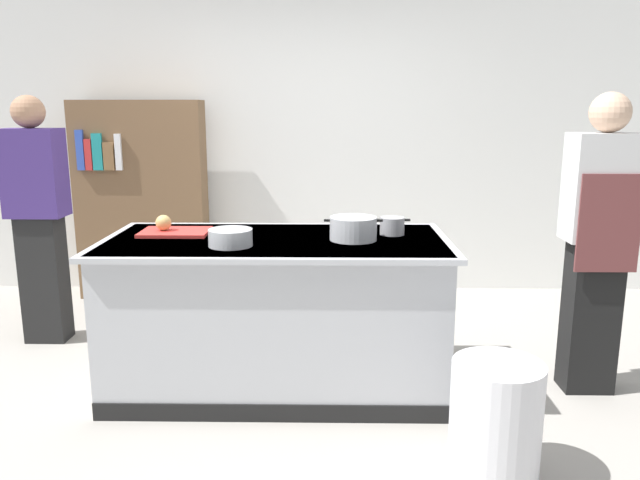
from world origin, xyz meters
The scene contains 12 objects.
ground_plane centered at (0.00, 0.00, 0.00)m, with size 10.00×10.00×0.00m, color #9E9991.
back_wall centered at (0.00, 2.10, 1.50)m, with size 6.40×0.12×3.00m, color white.
counter_island centered at (0.00, 0.00, 0.47)m, with size 1.98×0.98×0.90m.
cutting_board centered at (-0.61, 0.13, 0.91)m, with size 0.40×0.28×0.02m, color red.
onion centered at (-0.68, 0.13, 0.97)m, with size 0.09×0.09×0.09m, color tan.
stock_pot centered at (0.44, -0.02, 0.97)m, with size 0.33×0.27×0.13m.
sauce_pan centered at (0.68, 0.13, 0.95)m, with size 0.21×0.15×0.10m.
mixing_bowl centered at (-0.23, -0.19, 0.95)m, with size 0.24×0.24×0.09m, color #B7BABF.
trash_bin centered at (1.05, -0.92, 0.27)m, with size 0.40×0.40×0.55m, color silver.
person_chef centered at (1.83, -0.02, 0.91)m, with size 0.38×0.25×1.72m.
person_guest centered at (-1.71, 0.71, 0.91)m, with size 0.38×0.24×1.72m.
bookshelf centered at (-1.32, 1.80, 0.85)m, with size 1.10×0.31×1.70m.
Camera 1 is at (0.31, -3.42, 1.63)m, focal length 34.29 mm.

